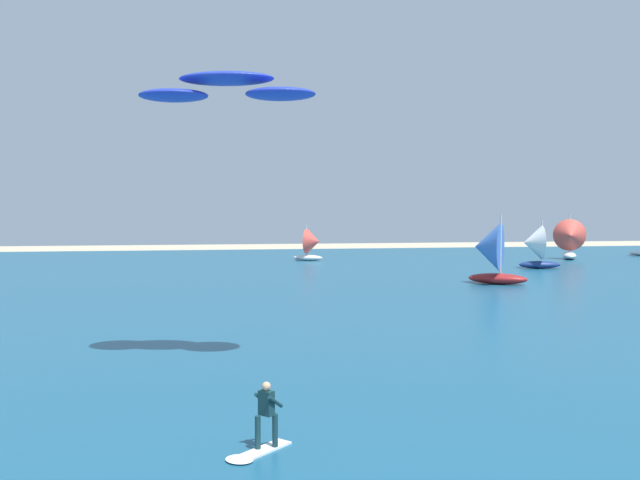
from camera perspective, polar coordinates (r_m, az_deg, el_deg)
name	(u,v)px	position (r m, az deg, el deg)	size (l,w,h in m)	color
ocean	(259,287)	(51.96, -4.98, -3.85)	(160.00, 90.00, 0.10)	navy
kitesurfer	(261,427)	(17.47, -4.81, -14.94)	(1.80, 1.76, 1.67)	white
kite	(227,88)	(26.17, -7.61, 12.14)	(6.81, 3.60, 0.99)	#1E33B2
sailboat_anchored_offshore	(570,239)	(82.91, 19.67, 0.09)	(4.02, 4.50, 5.05)	silver
sailboat_mid_left	(534,246)	(69.72, 17.02, -0.50)	(4.08, 3.56, 4.62)	navy
sailboat_mid_right	(312,244)	(76.38, -0.66, -0.34)	(3.52, 3.14, 3.94)	white
sailboat_outermost	(489,252)	(54.98, 13.62, -0.98)	(4.74, 4.33, 5.26)	maroon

